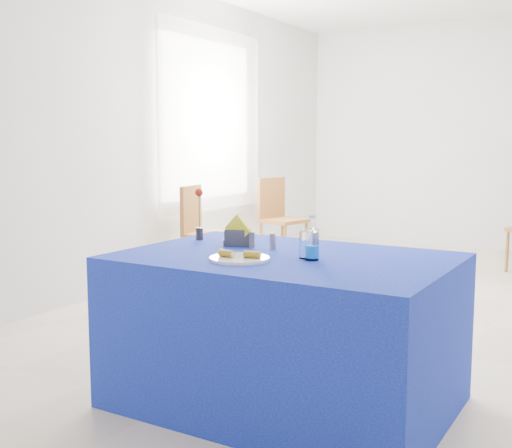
{
  "coord_description": "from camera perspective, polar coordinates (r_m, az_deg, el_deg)",
  "views": [
    {
      "loc": [
        1.4,
        -4.7,
        1.31
      ],
      "look_at": [
        -0.18,
        -2.05,
        0.92
      ],
      "focal_mm": 45.0,
      "sensor_mm": 36.0,
      "label": 1
    }
  ],
  "objects": [
    {
      "name": "banana_pieces",
      "position": [
        3.02,
        -1.48,
        -2.68
      ],
      "size": [
        0.2,
        0.09,
        0.03
      ],
      "color": "yellow",
      "rests_on": "plate"
    },
    {
      "name": "chair_win_a",
      "position": [
        6.1,
        -4.92,
        -0.21
      ],
      "size": [
        0.48,
        0.48,
        0.91
      ],
      "rotation": [
        0.0,
        0.0,
        1.78
      ],
      "color": "olive",
      "rests_on": "floor"
    },
    {
      "name": "salt_shaker",
      "position": [
        3.34,
        1.49,
        -1.53
      ],
      "size": [
        0.03,
        0.03,
        0.08
      ],
      "primitive_type": "cylinder",
      "color": "slate",
      "rests_on": "blue_table"
    },
    {
      "name": "curtain",
      "position": [
        6.69,
        -3.88,
        9.24
      ],
      "size": [
        0.04,
        1.75,
        1.85
      ],
      "primitive_type": "cube",
      "color": "white",
      "rests_on": "room_shell"
    },
    {
      "name": "floor",
      "position": [
        5.08,
        13.86,
        -7.96
      ],
      "size": [
        7.0,
        7.0,
        0.0
      ],
      "primitive_type": "plane",
      "color": "beige",
      "rests_on": "ground"
    },
    {
      "name": "window_pane",
      "position": [
        6.73,
        -4.37,
        9.22
      ],
      "size": [
        0.04,
        1.5,
        1.6
      ],
      "primitive_type": "cube",
      "color": "white",
      "rests_on": "room_shell"
    },
    {
      "name": "room_shell",
      "position": [
        4.93,
        14.48,
        12.08
      ],
      "size": [
        7.0,
        7.0,
        7.0
      ],
      "color": "silver",
      "rests_on": "ground"
    },
    {
      "name": "chair_win_b",
      "position": [
        7.13,
        1.98,
        0.96
      ],
      "size": [
        0.5,
        0.5,
        0.93
      ],
      "rotation": [
        0.0,
        0.0,
        1.33
      ],
      "color": "olive",
      "rests_on": "floor"
    },
    {
      "name": "napkin_holder",
      "position": [
        3.45,
        -1.61,
        -1.16
      ],
      "size": [
        0.16,
        0.12,
        0.17
      ],
      "color": "#36363B",
      "rests_on": "blue_table"
    },
    {
      "name": "blue_table",
      "position": [
        3.26,
        2.58,
        -9.37
      ],
      "size": [
        1.6,
        1.1,
        0.76
      ],
      "color": "#101697",
      "rests_on": "floor"
    },
    {
      "name": "pepper_shaker",
      "position": [
        3.39,
        -0.36,
        -1.41
      ],
      "size": [
        0.03,
        0.03,
        0.08
      ],
      "primitive_type": "cylinder",
      "color": "#5E5E63",
      "rests_on": "blue_table"
    },
    {
      "name": "drinking_glass",
      "position": [
        3.08,
        4.53,
        -1.87
      ],
      "size": [
        0.07,
        0.07,
        0.13
      ],
      "primitive_type": "cylinder",
      "color": "white",
      "rests_on": "blue_table"
    },
    {
      "name": "water_bottle",
      "position": [
        3.04,
        5.01,
        -1.89
      ],
      "size": [
        0.07,
        0.07,
        0.21
      ],
      "color": "silver",
      "rests_on": "blue_table"
    },
    {
      "name": "rose_vase",
      "position": [
        3.67,
        -5.06,
        0.73
      ],
      "size": [
        0.05,
        0.05,
        0.29
      ],
      "color": "#27272C",
      "rests_on": "blue_table"
    },
    {
      "name": "plate",
      "position": [
        3.04,
        -1.47,
        -3.09
      ],
      "size": [
        0.29,
        0.29,
        0.01
      ],
      "primitive_type": "cylinder",
      "color": "silver",
      "rests_on": "blue_table"
    }
  ]
}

